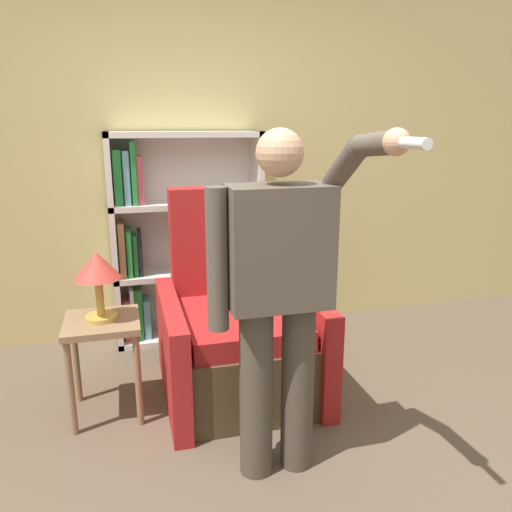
{
  "coord_description": "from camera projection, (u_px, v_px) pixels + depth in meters",
  "views": [
    {
      "loc": [
        -0.59,
        -1.68,
        1.57
      ],
      "look_at": [
        0.02,
        0.6,
        0.94
      ],
      "focal_mm": 35.0,
      "sensor_mm": 36.0,
      "label": 1
    }
  ],
  "objects": [
    {
      "name": "bookcase",
      "position": [
        175.0,
        240.0,
        3.61
      ],
      "size": [
        1.08,
        0.28,
        1.52
      ],
      "color": "silver",
      "rests_on": "ground_plane"
    },
    {
      "name": "wall_back",
      "position": [
        203.0,
        148.0,
        3.66
      ],
      "size": [
        8.0,
        0.06,
        2.8
      ],
      "color": "tan",
      "rests_on": "ground_plane"
    },
    {
      "name": "person_standing",
      "position": [
        279.0,
        289.0,
        2.12
      ],
      "size": [
        0.58,
        0.78,
        1.56
      ],
      "color": "#473D33",
      "rests_on": "ground_plane"
    },
    {
      "name": "ground_plane",
      "position": [
        287.0,
        505.0,
        2.12
      ],
      "size": [
        14.0,
        14.0,
        0.0
      ],
      "primitive_type": "plane",
      "color": "brown"
    },
    {
      "name": "table_lamp",
      "position": [
        97.0,
        270.0,
        2.6
      ],
      "size": [
        0.25,
        0.25,
        0.37
      ],
      "color": "gold",
      "rests_on": "side_table"
    },
    {
      "name": "side_table",
      "position": [
        103.0,
        338.0,
        2.69
      ],
      "size": [
        0.39,
        0.39,
        0.56
      ],
      "color": "#846647",
      "rests_on": "ground_plane"
    },
    {
      "name": "armchair",
      "position": [
        237.0,
        332.0,
        3.0
      ],
      "size": [
        0.89,
        0.94,
        1.19
      ],
      "color": "#4C3823",
      "rests_on": "ground_plane"
    }
  ]
}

